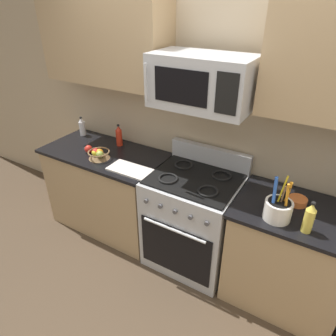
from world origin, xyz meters
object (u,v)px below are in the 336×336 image
utensil_crock (278,209)px  fruit_basket (99,154)px  microwave (202,82)px  prep_bowl (298,201)px  bottle_vinegar (82,127)px  range_oven (193,219)px  bottle_oil (309,218)px  cutting_board (130,170)px  apple_loose (89,149)px  bottle_hot_sauce (119,136)px

utensil_crock → fruit_basket: 1.68m
microwave → prep_bowl: microwave is taller
bottle_vinegar → prep_bowl: bottle_vinegar is taller
range_oven → microwave: (-0.00, 0.03, 1.25)m
microwave → bottle_oil: (0.92, -0.23, -0.71)m
bottle_oil → prep_bowl: size_ratio=1.69×
cutting_board → bottle_vinegar: (-0.92, 0.36, 0.09)m
range_oven → apple_loose: (-1.12, -0.09, 0.48)m
bottle_vinegar → bottle_oil: size_ratio=0.90×
microwave → cutting_board: microwave is taller
cutting_board → bottle_vinegar: bearing=158.5°
utensil_crock → bottle_hot_sauce: (-1.69, 0.37, 0.02)m
bottle_oil → cutting_board: bearing=178.4°
utensil_crock → fruit_basket: size_ratio=1.62×
apple_loose → bottle_oil: size_ratio=0.33×
microwave → fruit_basket: microwave is taller
microwave → bottle_oil: 1.18m
fruit_basket → bottle_vinegar: (-0.53, 0.33, 0.05)m
cutting_board → bottle_oil: bottle_oil is taller
fruit_basket → bottle_oil: bottle_oil is taller
range_oven → bottle_hot_sauce: bearing=168.4°
range_oven → fruit_basket: (-0.96, -0.13, 0.48)m
fruit_basket → prep_bowl: bearing=6.8°
bottle_hot_sauce → prep_bowl: bottle_hot_sauce is taller
bottle_vinegar → bottle_hot_sauce: 0.51m
cutting_board → apple_loose: bearing=172.5°
bottle_vinegar → bottle_oil: bearing=-9.5°
range_oven → bottle_hot_sauce: 1.13m
bottle_vinegar → bottle_hot_sauce: bearing=0.2°
bottle_vinegar → cutting_board: bearing=-21.5°
bottle_hot_sauce → microwave: bearing=-9.9°
fruit_basket → cutting_board: bearing=-5.0°
cutting_board → microwave: bearing=19.0°
range_oven → utensil_crock: bearing=-13.5°
fruit_basket → bottle_vinegar: bearing=148.1°
prep_bowl → apple_loose: bearing=-174.9°
bottle_oil → bottle_vinegar: bearing=170.5°
range_oven → apple_loose: size_ratio=14.05×
range_oven → cutting_board: size_ratio=2.77×
apple_loose → bottle_vinegar: bottle_vinegar is taller
microwave → apple_loose: 1.37m
apple_loose → bottle_oil: (2.04, -0.11, 0.07)m
fruit_basket → bottle_hot_sauce: (-0.01, 0.33, 0.06)m
range_oven → bottle_oil: 1.09m
microwave → utensil_crock: microwave is taller
bottle_vinegar → bottle_hot_sauce: (0.51, 0.00, 0.01)m
apple_loose → range_oven: bearing=4.7°
range_oven → microwave: 1.25m
prep_bowl → bottle_oil: bearing=-69.3°
microwave → bottle_vinegar: bearing=173.5°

